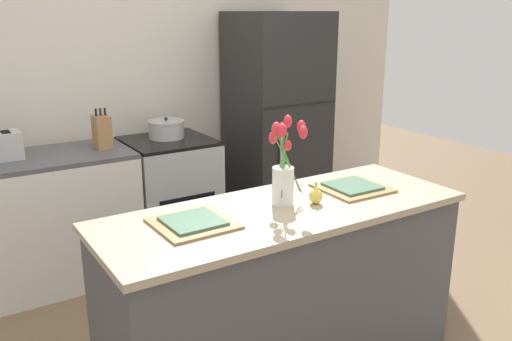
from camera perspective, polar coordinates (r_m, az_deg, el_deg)
name	(u,v)px	position (r m, az deg, el deg)	size (l,w,h in m)	color
back_wall	(131,71)	(4.22, -12.99, 10.20)	(5.20, 0.08, 2.70)	silver
kitchen_island	(283,291)	(2.75, 2.85, -12.54)	(1.80, 0.66, 0.89)	#4C4C51
back_counter	(2,230)	(3.82, -25.18, -5.65)	(1.68, 0.60, 0.89)	silver
stove_range	(171,197)	(4.09, -8.96, -2.82)	(0.60, 0.61, 0.89)	#B2B5B7
refrigerator	(276,125)	(4.41, 2.17, 4.80)	(0.68, 0.67, 1.78)	black
flower_vase	(284,170)	(2.56, 2.93, 0.07)	(0.17, 0.17, 0.42)	silver
pear_figurine	(316,195)	(2.62, 6.31, -2.63)	(0.06, 0.06, 0.11)	#E5CC4C
plate_setting_left	(193,222)	(2.38, -6.65, -5.46)	(0.33, 0.33, 0.02)	olive
plate_setting_right	(352,187)	(2.87, 10.11, -1.74)	(0.33, 0.33, 0.02)	olive
cooking_pot	(166,129)	(4.01, -9.41, 4.32)	(0.26, 0.26, 0.15)	#B2B5B7
knife_block	(102,132)	(3.79, -15.91, 3.95)	(0.10, 0.14, 0.27)	#A37547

